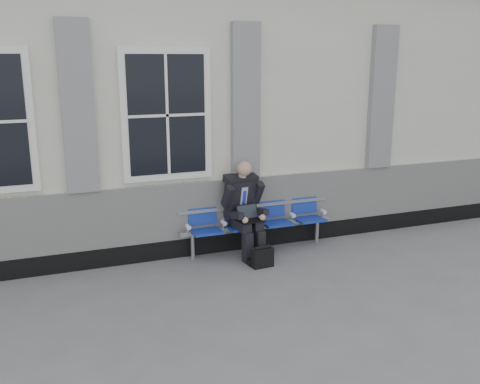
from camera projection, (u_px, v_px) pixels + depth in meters
name	position (u px, v px, depth m)	size (l,w,h in m)	color
ground	(172.00, 299.00, 7.00)	(70.00, 70.00, 0.00)	slate
station_building	(121.00, 106.00, 9.60)	(14.40, 4.40, 4.49)	silver
bench	(257.00, 218.00, 8.67)	(2.60, 0.47, 0.91)	#9EA0A3
businessman	(244.00, 206.00, 8.38)	(0.66, 0.89, 1.53)	black
briefcase	(263.00, 257.00, 8.04)	(0.34, 0.16, 0.34)	black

